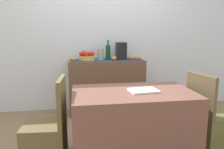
# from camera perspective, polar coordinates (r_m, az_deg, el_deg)

# --- Properties ---
(ground_plane) EXTENTS (6.40, 6.40, 0.02)m
(ground_plane) POSITION_cam_1_polar(r_m,az_deg,el_deg) (3.07, 0.33, -15.21)
(ground_plane) COLOR #81684B
(ground_plane) RESTS_ON ground
(room_wall_rear) EXTENTS (6.40, 0.06, 2.70)m
(room_wall_rear) POSITION_cam_1_polar(r_m,az_deg,el_deg) (3.92, -2.45, 11.05)
(room_wall_rear) COLOR silver
(room_wall_rear) RESTS_ON ground
(sideboard_console) EXTENTS (1.22, 0.42, 0.87)m
(sideboard_console) POSITION_cam_1_polar(r_m,az_deg,el_deg) (3.78, -1.34, -2.92)
(sideboard_console) COLOR brown
(sideboard_console) RESTS_ON ground
(table_runner) EXTENTS (1.14, 0.32, 0.01)m
(table_runner) POSITION_cam_1_polar(r_m,az_deg,el_deg) (3.70, -1.37, 3.70)
(table_runner) COLOR navy
(table_runner) RESTS_ON sideboard_console
(fruit_bowl) EXTENTS (0.27, 0.27, 0.07)m
(fruit_bowl) POSITION_cam_1_polar(r_m,az_deg,el_deg) (3.67, -6.24, 4.16)
(fruit_bowl) COLOR gold
(fruit_bowl) RESTS_ON table_runner
(apple_rear) EXTENTS (0.08, 0.08, 0.08)m
(apple_rear) POSITION_cam_1_polar(r_m,az_deg,el_deg) (3.58, -6.56, 5.16)
(apple_rear) COLOR red
(apple_rear) RESTS_ON fruit_bowl
(apple_right) EXTENTS (0.07, 0.07, 0.07)m
(apple_right) POSITION_cam_1_polar(r_m,az_deg,el_deg) (3.65, -7.70, 5.15)
(apple_right) COLOR red
(apple_right) RESTS_ON fruit_bowl
(apple_front) EXTENTS (0.07, 0.07, 0.07)m
(apple_front) POSITION_cam_1_polar(r_m,az_deg,el_deg) (3.72, -5.76, 5.30)
(apple_front) COLOR #A92A2F
(apple_front) RESTS_ON fruit_bowl
(apple_upper) EXTENTS (0.07, 0.07, 0.07)m
(apple_upper) POSITION_cam_1_polar(r_m,az_deg,el_deg) (3.62, -5.00, 5.18)
(apple_upper) COLOR red
(apple_upper) RESTS_ON fruit_bowl
(apple_center) EXTENTS (0.08, 0.08, 0.08)m
(apple_center) POSITION_cam_1_polar(r_m,az_deg,el_deg) (3.70, -7.09, 5.35)
(apple_center) COLOR red
(apple_center) RESTS_ON fruit_bowl
(apple_left) EXTENTS (0.07, 0.07, 0.07)m
(apple_left) POSITION_cam_1_polar(r_m,az_deg,el_deg) (3.65, -5.97, 5.23)
(apple_left) COLOR #BB3B27
(apple_left) RESTS_ON fruit_bowl
(wine_bottle) EXTENTS (0.07, 0.07, 0.32)m
(wine_bottle) POSITION_cam_1_polar(r_m,az_deg,el_deg) (3.69, -1.01, 5.60)
(wine_bottle) COLOR #103F15
(wine_bottle) RESTS_ON sideboard_console
(coffee_maker) EXTENTS (0.16, 0.18, 0.28)m
(coffee_maker) POSITION_cam_1_polar(r_m,az_deg,el_deg) (3.72, 2.26, 5.87)
(coffee_maker) COLOR black
(coffee_maker) RESTS_ON sideboard_console
(ceramic_vase) EXTENTS (0.10, 0.10, 0.19)m
(ceramic_vase) POSITION_cam_1_polar(r_m,az_deg,el_deg) (3.68, -2.90, 5.07)
(ceramic_vase) COLOR #9E978C
(ceramic_vase) RESTS_ON sideboard_console
(orange_loose_end) EXTENTS (0.07, 0.07, 0.07)m
(orange_loose_end) POSITION_cam_1_polar(r_m,az_deg,el_deg) (3.62, 0.56, 4.07)
(orange_loose_end) COLOR orange
(orange_loose_end) RESTS_ON sideboard_console
(orange_loose_mid) EXTENTS (0.07, 0.07, 0.07)m
(orange_loose_mid) POSITION_cam_1_polar(r_m,az_deg,el_deg) (3.70, 6.78, 4.14)
(orange_loose_mid) COLOR orange
(orange_loose_mid) RESTS_ON sideboard_console
(orange_loose_near_bowl) EXTENTS (0.08, 0.08, 0.08)m
(orange_loose_near_bowl) POSITION_cam_1_polar(r_m,az_deg,el_deg) (3.72, 4.76, 4.25)
(orange_loose_near_bowl) COLOR orange
(orange_loose_near_bowl) RESTS_ON sideboard_console
(orange_loose_far) EXTENTS (0.06, 0.06, 0.06)m
(orange_loose_far) POSITION_cam_1_polar(r_m,az_deg,el_deg) (3.60, -9.48, 3.82)
(orange_loose_far) COLOR orange
(orange_loose_far) RESTS_ON sideboard_console
(dining_table) EXTENTS (1.22, 0.75, 0.74)m
(dining_table) POSITION_cam_1_polar(r_m,az_deg,el_deg) (2.45, 5.13, -12.56)
(dining_table) COLOR brown
(dining_table) RESTS_ON ground
(open_book) EXTENTS (0.30, 0.24, 0.02)m
(open_book) POSITION_cam_1_polar(r_m,az_deg,el_deg) (2.33, 7.85, -3.98)
(open_book) COLOR white
(open_book) RESTS_ON dining_table
(chair_near_window) EXTENTS (0.43, 0.43, 0.90)m
(chair_near_window) POSITION_cam_1_polar(r_m,az_deg,el_deg) (2.45, -16.00, -15.65)
(chair_near_window) COLOR brown
(chair_near_window) RESTS_ON ground
(chair_by_corner) EXTENTS (0.48, 0.48, 0.90)m
(chair_by_corner) POSITION_cam_1_polar(r_m,az_deg,el_deg) (2.81, 23.11, -12.50)
(chair_by_corner) COLOR brown
(chair_by_corner) RESTS_ON ground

